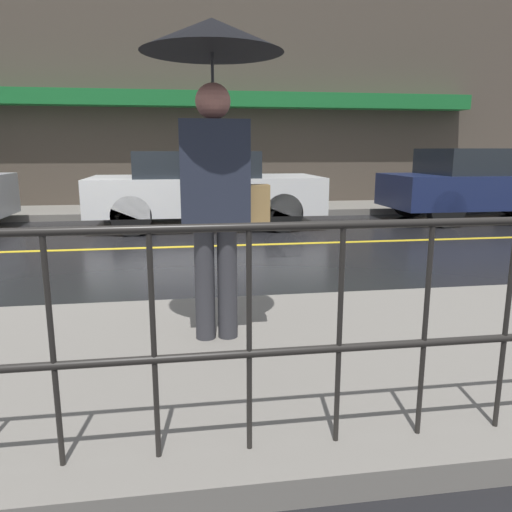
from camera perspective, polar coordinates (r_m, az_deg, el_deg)
ground_plane at (r=7.71m, az=-16.98°, el=0.74°), size 80.00×80.00×0.00m
sidewalk_far at (r=11.72m, az=-14.26°, el=4.97°), size 28.00×1.87×0.14m
lane_marking at (r=7.71m, az=-16.98°, el=0.77°), size 25.20×0.12×0.01m
building_storefront at (r=12.81m, az=-14.55°, el=19.24°), size 28.00×0.85×6.31m
pedestrian at (r=3.37m, az=-4.81°, el=16.57°), size 0.92×0.92×2.11m
car_white at (r=9.48m, az=-6.00°, el=7.75°), size 4.23×1.85×1.42m
car_navy at (r=11.29m, az=24.49°, el=7.51°), size 3.99×1.76×1.46m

